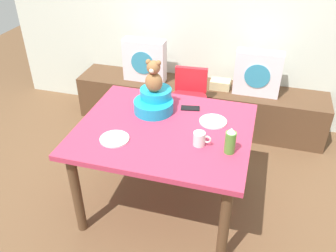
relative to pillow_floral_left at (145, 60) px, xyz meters
name	(u,v)px	position (x,y,z in m)	size (l,w,h in m)	color
ground_plane	(165,202)	(0.58, -1.24, -0.68)	(8.00, 8.00, 0.00)	brown
window_bench	(198,105)	(0.58, 0.02, -0.45)	(2.60, 0.44, 0.46)	brown
pillow_floral_left	(145,60)	(0.00, 0.00, 0.00)	(0.44, 0.15, 0.44)	silver
pillow_floral_right	(258,73)	(1.15, 0.00, 0.00)	(0.44, 0.15, 0.44)	silver
book_stack	(220,84)	(0.80, 0.02, -0.17)	(0.20, 0.14, 0.09)	#C9C18E
dining_table	(164,139)	(0.58, -1.24, -0.04)	(1.23, 1.03, 0.74)	#B73351
highchair	(188,100)	(0.57, -0.42, -0.16)	(0.34, 0.46, 0.79)	red
infant_seat_teal	(154,102)	(0.44, -1.03, 0.13)	(0.30, 0.33, 0.16)	#1899C4
teddy_bear	(154,77)	(0.44, -1.03, 0.34)	(0.13, 0.12, 0.25)	olive
ketchup_bottle	(230,141)	(1.06, -1.40, 0.15)	(0.07, 0.07, 0.18)	#4C8C33
coffee_mug	(200,139)	(0.86, -1.38, 0.11)	(0.12, 0.08, 0.09)	silver
dinner_plate_near	(114,139)	(0.30, -1.48, 0.07)	(0.20, 0.20, 0.01)	white
dinner_plate_far	(213,121)	(0.90, -1.08, 0.07)	(0.20, 0.20, 0.01)	white
cell_phone	(190,108)	(0.70, -0.93, 0.06)	(0.07, 0.14, 0.01)	black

